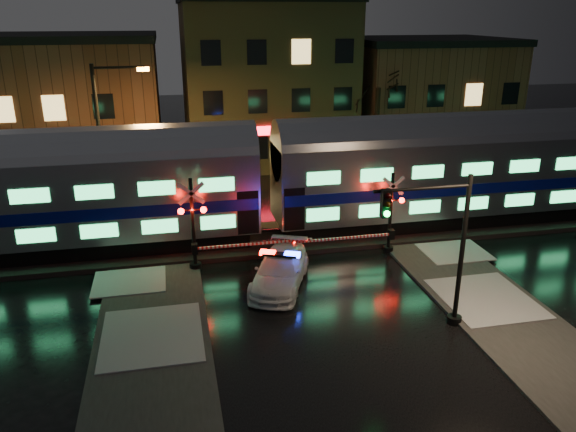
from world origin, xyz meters
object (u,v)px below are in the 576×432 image
object	(u,v)px
crossing_signal_right	(383,222)
traffic_light	(439,250)
streetlight	(106,136)
crossing_signal_left	(202,233)
police_car	(280,270)

from	to	relation	value
crossing_signal_right	traffic_light	distance (m)	6.79
streetlight	traffic_light	bearing A→B (deg)	-47.56
crossing_signal_left	traffic_light	world-z (taller)	traffic_light
crossing_signal_right	traffic_light	xyz separation A→B (m)	(-0.57, -6.62, 1.42)
streetlight	police_car	bearing A→B (deg)	-50.55
police_car	crossing_signal_left	xyz separation A→B (m)	(-3.05, 2.24, 1.06)
crossing_signal_right	streetlight	world-z (taller)	streetlight
crossing_signal_right	traffic_light	world-z (taller)	traffic_light
police_car	streetlight	size ratio (longest dim) A/B	0.61
crossing_signal_left	streetlight	world-z (taller)	streetlight
police_car	crossing_signal_right	size ratio (longest dim) A/B	0.93
police_car	traffic_light	xyz separation A→B (m)	(4.83, -4.39, 2.35)
police_car	crossing_signal_right	bearing A→B (deg)	44.91
traffic_light	streetlight	xyz separation A→B (m)	(-12.17, 13.31, 1.86)
police_car	crossing_signal_right	xyz separation A→B (m)	(5.40, 2.23, 0.93)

